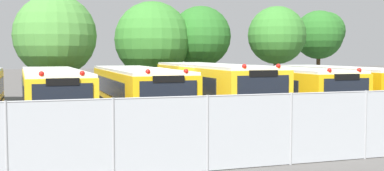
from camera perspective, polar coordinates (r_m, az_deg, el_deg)
The scene contains 12 objects.
ground_plane at distance 23.09m, azimuth -1.85°, elevation -4.00°, with size 160.00×160.00×0.00m, color #514F4C.
school_bus_1 at distance 21.98m, azimuth -15.84°, elevation -1.02°, with size 2.62×11.09×2.54m.
school_bus_2 at distance 22.38m, azimuth -6.36°, elevation -0.78°, with size 2.62×10.79×2.57m.
school_bus_3 at distance 23.50m, azimuth 2.25°, elevation -0.35°, with size 2.69×11.43×2.73m.
school_bus_4 at distance 25.22m, azimuth 10.12°, elevation -0.35°, with size 2.66×11.37×2.53m.
school_bus_5 at distance 27.05m, azimuth 16.60°, elevation -0.18°, with size 2.75×10.25×2.53m.
tree_2 at distance 30.36m, azimuth -15.24°, elevation 5.49°, with size 4.89×4.89×6.62m.
tree_3 at distance 31.88m, azimuth -4.67°, elevation 5.45°, with size 4.89×4.89×6.45m.
tree_4 at distance 32.75m, azimuth 0.80°, elevation 5.74°, with size 4.03×4.03×6.24m.
tree_5 at distance 34.52m, azimuth 9.62°, elevation 5.67°, with size 3.99×3.99×6.35m.
tree_6 at distance 38.89m, azimuth 14.72°, elevation 5.82°, with size 3.94×3.69×6.36m.
chainlink_fence at distance 14.03m, azimuth 11.38°, elevation -4.80°, with size 24.83×0.07×2.03m.
Camera 1 is at (-6.46, -21.95, 3.12)m, focal length 46.09 mm.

